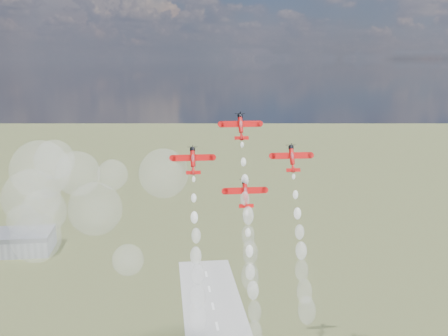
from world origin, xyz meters
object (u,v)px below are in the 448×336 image
Objects in this scene: plane_right at (292,158)px; plane_lead at (241,126)px; plane_left at (193,160)px; plane_slot at (245,193)px; hangar at (12,242)px.

plane_lead is at bearing 161.67° from plane_right.
plane_left is (-15.78, -5.23, -9.73)m from plane_lead.
plane_left is 1.00× the size of plane_slot.
plane_lead is at bearing 90.00° from plane_slot.
plane_left is at bearing -161.67° from plane_lead.
plane_lead reaches higher than plane_slot.
hangar is at bearing 129.05° from plane_right.
plane_lead is 22.09m from plane_slot.
plane_lead is 1.00× the size of plane_right.
hangar is at bearing 124.88° from plane_slot.
plane_left and plane_right have the same top height.
plane_lead is (122.13, -164.76, 93.05)m from hangar.
hangar is 225.90m from plane_slot.
hangar is 3.97× the size of plane_left.
plane_right is at bearing -18.33° from plane_lead.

